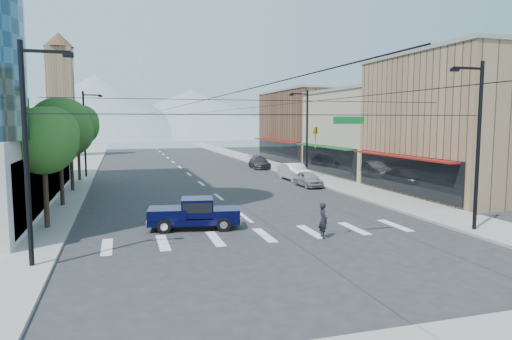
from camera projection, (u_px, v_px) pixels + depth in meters
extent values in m
plane|color=#28282B|center=(278.00, 242.00, 22.33)|extent=(160.00, 160.00, 0.00)
cube|color=gray|center=(82.00, 168.00, 57.04)|extent=(4.00, 120.00, 0.15)
cube|color=gray|center=(264.00, 163.00, 63.84)|extent=(4.00, 120.00, 0.15)
cube|color=#8C6B4C|center=(470.00, 126.00, 36.94)|extent=(12.00, 14.00, 11.00)
cube|color=tan|center=(377.00, 134.00, 50.39)|extent=(12.00, 14.00, 9.00)
cube|color=brown|center=(317.00, 127.00, 65.59)|extent=(12.00, 18.00, 10.00)
cube|color=#8C6B4C|center=(61.00, 102.00, 75.78)|extent=(4.00, 4.00, 18.00)
cone|color=brown|center=(58.00, 40.00, 74.69)|extent=(4.80, 4.80, 2.40)
cone|color=gray|center=(96.00, 107.00, 159.85)|extent=(80.00, 80.00, 22.00)
cone|color=gray|center=(192.00, 113.00, 179.52)|extent=(90.00, 90.00, 18.00)
cylinder|color=black|center=(46.00, 189.00, 24.63)|extent=(0.28, 0.28, 4.55)
sphere|color=#22521B|center=(43.00, 141.00, 24.35)|extent=(3.64, 3.64, 3.64)
sphere|color=#22521B|center=(52.00, 133.00, 24.71)|extent=(2.86, 2.86, 2.86)
cylinder|color=black|center=(61.00, 170.00, 31.27)|extent=(0.28, 0.28, 5.11)
sphere|color=#22521B|center=(59.00, 128.00, 30.96)|extent=(4.09, 4.09, 4.09)
sphere|color=#22521B|center=(66.00, 122.00, 31.32)|extent=(3.21, 3.21, 3.21)
cylinder|color=black|center=(72.00, 165.00, 37.97)|extent=(0.28, 0.28, 4.55)
sphere|color=#22521B|center=(70.00, 134.00, 37.69)|extent=(3.64, 3.64, 3.64)
sphere|color=#22521B|center=(76.00, 129.00, 38.05)|extent=(2.86, 2.86, 2.86)
cylinder|color=black|center=(79.00, 156.00, 44.61)|extent=(0.28, 0.28, 5.11)
sphere|color=#22521B|center=(78.00, 126.00, 44.30)|extent=(4.09, 4.09, 4.09)
sphere|color=#22521B|center=(82.00, 121.00, 44.66)|extent=(3.21, 3.21, 3.21)
cylinder|color=black|center=(26.00, 157.00, 17.83)|extent=(0.20, 0.20, 9.00)
cylinder|color=black|center=(478.00, 148.00, 23.96)|extent=(0.20, 0.20, 9.00)
cylinder|color=black|center=(286.00, 115.00, 20.71)|extent=(21.60, 0.04, 0.04)
imported|color=gold|center=(316.00, 138.00, 21.25)|extent=(0.16, 0.20, 1.00)
cube|color=#0C6626|center=(349.00, 120.00, 21.65)|extent=(1.60, 0.06, 0.35)
cylinder|color=black|center=(85.00, 135.00, 47.38)|extent=(0.20, 0.20, 9.00)
cube|color=black|center=(92.00, 95.00, 47.19)|extent=(1.80, 0.12, 0.12)
cube|color=black|center=(100.00, 96.00, 47.43)|extent=(0.40, 0.25, 0.18)
cylinder|color=black|center=(307.00, 135.00, 45.88)|extent=(0.20, 0.20, 9.00)
cube|color=black|center=(299.00, 94.00, 45.18)|extent=(1.80, 0.12, 0.12)
cube|color=black|center=(292.00, 95.00, 44.97)|extent=(0.40, 0.25, 0.18)
cube|color=black|center=(194.00, 220.00, 25.10)|extent=(5.16, 2.55, 0.31)
cube|color=black|center=(226.00, 213.00, 25.29)|extent=(1.69, 1.91, 0.49)
cube|color=black|center=(197.00, 207.00, 25.05)|extent=(1.95, 1.91, 0.99)
cube|color=black|center=(197.00, 205.00, 25.04)|extent=(1.77, 1.91, 0.54)
cube|color=black|center=(168.00, 213.00, 24.87)|extent=(2.32, 2.10, 0.58)
cube|color=silver|center=(239.00, 219.00, 25.42)|extent=(0.38, 1.70, 0.31)
cube|color=silver|center=(148.00, 221.00, 24.78)|extent=(0.38, 1.70, 0.27)
cylinder|color=black|center=(224.00, 225.00, 24.48)|extent=(0.79, 0.39, 0.75)
cylinder|color=black|center=(222.00, 218.00, 26.16)|extent=(0.79, 0.39, 0.75)
cylinder|color=black|center=(164.00, 226.00, 24.07)|extent=(0.79, 0.39, 0.75)
cylinder|color=black|center=(166.00, 219.00, 25.75)|extent=(0.79, 0.39, 0.75)
imported|color=black|center=(323.00, 220.00, 23.10)|extent=(0.47, 0.68, 1.81)
imported|color=#A6A5AA|center=(308.00, 179.00, 41.24)|extent=(1.68, 4.08, 1.38)
imported|color=silver|center=(294.00, 172.00, 45.66)|extent=(2.02, 5.21, 1.69)
imported|color=#343336|center=(259.00, 163.00, 57.16)|extent=(2.42, 5.20, 1.47)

